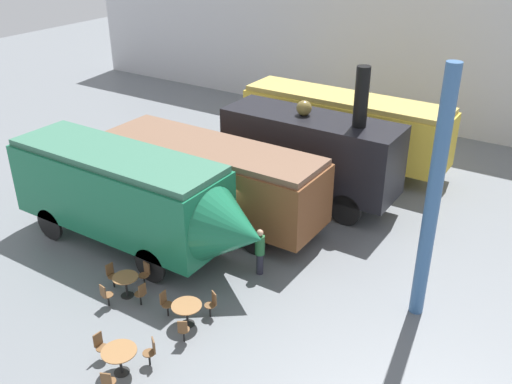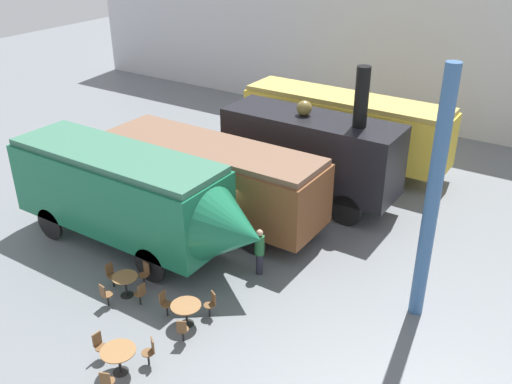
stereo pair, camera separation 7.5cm
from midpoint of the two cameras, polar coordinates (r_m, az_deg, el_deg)
name	(u,v)px [view 2 (the right image)]	position (r m, az deg, el deg)	size (l,w,h in m)	color
ground_plane	(224,232)	(22.67, -3.11, -4.03)	(80.00, 80.00, 0.00)	slate
backdrop_wall	(385,45)	(34.13, 12.81, 14.13)	(44.00, 0.15, 9.00)	silver
passenger_coach_vintage	(345,125)	(28.09, 8.96, 6.68)	(10.16, 2.48, 3.52)	gold
steam_locomotive	(311,150)	(24.18, 5.62, 4.21)	(7.58, 2.46, 6.22)	black
passenger_coach_wooden	(213,176)	(22.71, -4.26, 1.65)	(9.27, 2.75, 3.32)	brown
streamlined_locomotive	(135,195)	(20.95, -11.94, -0.32)	(10.49, 2.78, 3.77)	#196B47
cafe_table_near	(118,354)	(16.58, -13.46, -15.52)	(0.98, 0.98, 0.77)	black
cafe_table_mid	(125,281)	(19.36, -12.83, -8.64)	(0.85, 0.85, 0.76)	black
cafe_table_far	(186,309)	(17.85, -6.89, -11.51)	(0.94, 0.94, 0.73)	black
cafe_chair_0	(99,344)	(17.21, -15.27, -14.48)	(0.37, 0.36, 0.87)	black
cafe_chair_1	(107,381)	(16.10, -14.56, -17.84)	(0.38, 0.40, 0.87)	black
cafe_chair_2	(150,350)	(16.73, -10.40, -15.28)	(0.40, 0.40, 0.87)	black
cafe_chair_3	(105,294)	(19.07, -14.75, -9.82)	(0.36, 0.37, 0.87)	black
cafe_chair_4	(141,293)	(18.86, -11.35, -9.84)	(0.37, 0.36, 0.87)	black
cafe_chair_5	(145,272)	(19.77, -10.94, -7.90)	(0.36, 0.37, 0.87)	black
cafe_chair_6	(111,273)	(19.96, -14.18, -7.90)	(0.37, 0.36, 0.87)	black
cafe_chair_7	(165,302)	(18.34, -8.99, -10.80)	(0.36, 0.36, 0.87)	black
cafe_chair_8	(182,329)	(17.26, -7.26, -13.45)	(0.39, 0.40, 0.87)	black
cafe_chair_9	(211,303)	(18.15, -4.37, -10.97)	(0.39, 0.40, 0.87)	black
visitor_person	(260,250)	(19.73, 0.47, -5.82)	(0.34, 0.34, 1.77)	#262633
support_pillar	(432,200)	(17.19, 17.35, -0.76)	(0.44, 0.44, 8.00)	#386093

